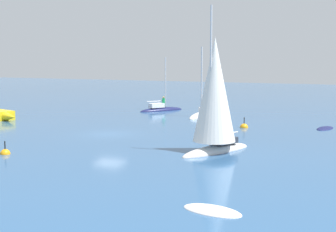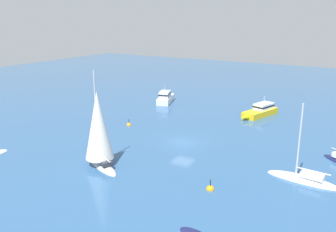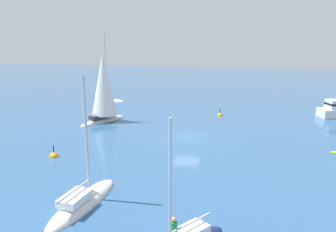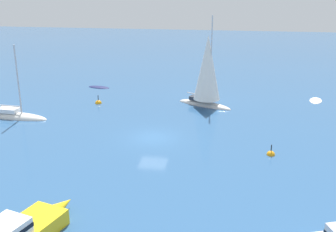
{
  "view_description": "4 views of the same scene",
  "coord_description": "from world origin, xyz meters",
  "px_view_note": "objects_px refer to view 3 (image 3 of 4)",
  "views": [
    {
      "loc": [
        36.34,
        20.41,
        6.64
      ],
      "look_at": [
        -2.11,
        4.44,
        1.5
      ],
      "focal_mm": 53.39,
      "sensor_mm": 36.0,
      "label": 1
    },
    {
      "loc": [
        -19.86,
        36.23,
        15.02
      ],
      "look_at": [
        2.97,
        -1.33,
        2.64
      ],
      "focal_mm": 38.05,
      "sensor_mm": 36.0,
      "label": 2
    },
    {
      "loc": [
        -31.18,
        -5.66,
        9.48
      ],
      "look_at": [
        0.83,
        2.1,
        1.81
      ],
      "focal_mm": 36.11,
      "sensor_mm": 36.0,
      "label": 3
    },
    {
      "loc": [
        6.47,
        -33.98,
        13.63
      ],
      "look_at": [
        1.44,
        -0.45,
        2.26
      ],
      "focal_mm": 44.42,
      "sensor_mm": 36.0,
      "label": 4
    }
  ],
  "objects_px": {
    "sloop_1": "(83,202)",
    "channel_buoy": "(54,157)",
    "rib_1": "(115,101)",
    "mooring_buoy": "(220,116)",
    "sailboat": "(104,89)"
  },
  "relations": [
    {
      "from": "rib_1",
      "to": "mooring_buoy",
      "type": "xyz_separation_m",
      "value": [
        -6.46,
        -16.57,
        0.01
      ]
    },
    {
      "from": "sloop_1",
      "to": "mooring_buoy",
      "type": "xyz_separation_m",
      "value": [
        24.97,
        -5.72,
        -0.11
      ]
    },
    {
      "from": "sloop_1",
      "to": "rib_1",
      "type": "bearing_deg",
      "value": 23.84
    },
    {
      "from": "channel_buoy",
      "to": "mooring_buoy",
      "type": "height_order",
      "value": "channel_buoy"
    },
    {
      "from": "sloop_1",
      "to": "sailboat",
      "type": "bearing_deg",
      "value": 25.23
    },
    {
      "from": "sloop_1",
      "to": "channel_buoy",
      "type": "bearing_deg",
      "value": 46.8
    },
    {
      "from": "rib_1",
      "to": "mooring_buoy",
      "type": "distance_m",
      "value": 17.78
    },
    {
      "from": "rib_1",
      "to": "channel_buoy",
      "type": "relative_size",
      "value": 2.28
    },
    {
      "from": "channel_buoy",
      "to": "mooring_buoy",
      "type": "distance_m",
      "value": 21.69
    },
    {
      "from": "rib_1",
      "to": "sloop_1",
      "type": "relative_size",
      "value": 0.38
    },
    {
      "from": "sloop_1",
      "to": "channel_buoy",
      "type": "xyz_separation_m",
      "value": [
        6.8,
        6.12,
        -0.11
      ]
    },
    {
      "from": "sloop_1",
      "to": "channel_buoy",
      "type": "relative_size",
      "value": 6.06
    },
    {
      "from": "sailboat",
      "to": "rib_1",
      "type": "bearing_deg",
      "value": 41.7
    },
    {
      "from": "mooring_buoy",
      "to": "channel_buoy",
      "type": "bearing_deg",
      "value": 146.91
    },
    {
      "from": "rib_1",
      "to": "sloop_1",
      "type": "bearing_deg",
      "value": 121.95
    }
  ]
}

